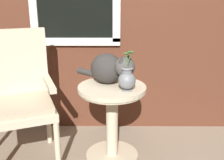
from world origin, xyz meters
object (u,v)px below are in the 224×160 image
(wicker_side_table, at_px, (112,111))
(cat, at_px, (109,68))
(wicker_chair, at_px, (16,93))
(pewter_vase_with_ivy, at_px, (127,78))

(wicker_side_table, distance_m, cat, 0.34)
(wicker_side_table, relative_size, cat, 1.33)
(cat, bearing_deg, wicker_chair, -175.50)
(cat, xyz_separation_m, pewter_vase_with_ivy, (0.13, -0.16, -0.03))
(wicker_side_table, relative_size, wicker_chair, 0.60)
(wicker_chair, xyz_separation_m, pewter_vase_with_ivy, (0.88, -0.10, 0.16))
(wicker_side_table, bearing_deg, wicker_chair, 179.67)
(wicker_chair, bearing_deg, pewter_vase_with_ivy, -6.63)
(wicker_chair, relative_size, pewter_vase_with_ivy, 3.50)
(wicker_side_table, bearing_deg, cat, 108.06)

